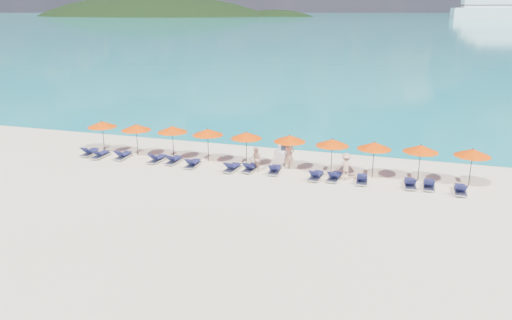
% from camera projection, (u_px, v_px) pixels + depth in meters
% --- Properties ---
extents(ground, '(1400.00, 1400.00, 0.00)m').
position_uv_depth(ground, '(240.00, 196.00, 27.45)').
color(ground, beige).
extents(sea, '(1600.00, 1300.00, 0.01)m').
position_uv_depth(sea, '(410.00, 16.00, 630.22)').
color(sea, '#1FA9B2').
rests_on(sea, ground).
extents(headland_main, '(374.00, 242.00, 126.50)m').
position_uv_depth(headland_main, '(153.00, 48.00, 616.71)').
color(headland_main, black).
rests_on(headland_main, ground).
extents(headland_small, '(162.00, 126.00, 85.50)m').
position_uv_depth(headland_small, '(274.00, 47.00, 591.62)').
color(headland_small, black).
rests_on(headland_small, ground).
extents(jetski, '(1.38, 2.39, 0.80)m').
position_uv_depth(jetski, '(284.00, 151.00, 34.83)').
color(jetski, white).
rests_on(jetski, ground).
extents(beachgoer_a, '(0.81, 0.70, 1.88)m').
position_uv_depth(beachgoer_a, '(289.00, 155.00, 31.75)').
color(beachgoer_a, tan).
rests_on(beachgoer_a, ground).
extents(beachgoer_b, '(0.88, 0.80, 1.57)m').
position_uv_depth(beachgoer_b, '(256.00, 159.00, 31.36)').
color(beachgoer_b, tan).
rests_on(beachgoer_b, ground).
extents(beachgoer_c, '(1.14, 0.65, 1.68)m').
position_uv_depth(beachgoer_c, '(346.00, 167.00, 29.77)').
color(beachgoer_c, tan).
rests_on(beachgoer_c, ground).
extents(umbrella_0, '(2.10, 2.10, 2.28)m').
position_uv_depth(umbrella_0, '(102.00, 124.00, 35.36)').
color(umbrella_0, black).
rests_on(umbrella_0, ground).
extents(umbrella_1, '(2.10, 2.10, 2.28)m').
position_uv_depth(umbrella_1, '(136.00, 127.00, 34.45)').
color(umbrella_1, black).
rests_on(umbrella_1, ground).
extents(umbrella_2, '(2.10, 2.10, 2.28)m').
position_uv_depth(umbrella_2, '(172.00, 129.00, 33.88)').
color(umbrella_2, black).
rests_on(umbrella_2, ground).
extents(umbrella_3, '(2.10, 2.10, 2.28)m').
position_uv_depth(umbrella_3, '(208.00, 132.00, 33.12)').
color(umbrella_3, black).
rests_on(umbrella_3, ground).
extents(umbrella_4, '(2.10, 2.10, 2.28)m').
position_uv_depth(umbrella_4, '(246.00, 135.00, 32.27)').
color(umbrella_4, black).
rests_on(umbrella_4, ground).
extents(umbrella_5, '(2.10, 2.10, 2.28)m').
position_uv_depth(umbrella_5, '(290.00, 138.00, 31.49)').
color(umbrella_5, black).
rests_on(umbrella_5, ground).
extents(umbrella_6, '(2.10, 2.10, 2.28)m').
position_uv_depth(umbrella_6, '(332.00, 142.00, 30.57)').
color(umbrella_6, black).
rests_on(umbrella_6, ground).
extents(umbrella_7, '(2.10, 2.10, 2.28)m').
position_uv_depth(umbrella_7, '(374.00, 146.00, 29.87)').
color(umbrella_7, black).
rests_on(umbrella_7, ground).
extents(umbrella_8, '(2.10, 2.10, 2.28)m').
position_uv_depth(umbrella_8, '(421.00, 149.00, 29.25)').
color(umbrella_8, black).
rests_on(umbrella_8, ground).
extents(umbrella_9, '(2.10, 2.10, 2.28)m').
position_uv_depth(umbrella_9, '(473.00, 153.00, 28.43)').
color(umbrella_9, black).
rests_on(umbrella_9, ground).
extents(lounger_0, '(0.73, 1.74, 0.66)m').
position_uv_depth(lounger_0, '(90.00, 152.00, 34.97)').
color(lounger_0, silver).
rests_on(lounger_0, ground).
extents(lounger_1, '(0.62, 1.70, 0.66)m').
position_uv_depth(lounger_1, '(100.00, 154.00, 34.41)').
color(lounger_1, silver).
rests_on(lounger_1, ground).
extents(lounger_2, '(0.70, 1.73, 0.66)m').
position_uv_depth(lounger_2, '(123.00, 155.00, 34.18)').
color(lounger_2, silver).
rests_on(lounger_2, ground).
extents(lounger_3, '(0.74, 1.74, 0.66)m').
position_uv_depth(lounger_3, '(157.00, 159.00, 33.43)').
color(lounger_3, silver).
rests_on(lounger_3, ground).
extents(lounger_4, '(0.66, 1.72, 0.66)m').
position_uv_depth(lounger_4, '(174.00, 160.00, 33.16)').
color(lounger_4, silver).
rests_on(lounger_4, ground).
extents(lounger_5, '(0.69, 1.72, 0.66)m').
position_uv_depth(lounger_5, '(193.00, 163.00, 32.41)').
color(lounger_5, silver).
rests_on(lounger_5, ground).
extents(lounger_6, '(0.78, 1.75, 0.66)m').
position_uv_depth(lounger_6, '(232.00, 167.00, 31.61)').
color(lounger_6, silver).
rests_on(lounger_6, ground).
extents(lounger_7, '(0.76, 1.75, 0.66)m').
position_uv_depth(lounger_7, '(250.00, 168.00, 31.57)').
color(lounger_7, silver).
rests_on(lounger_7, ground).
extents(lounger_8, '(0.75, 1.74, 0.66)m').
position_uv_depth(lounger_8, '(275.00, 170.00, 31.18)').
color(lounger_8, silver).
rests_on(lounger_8, ground).
extents(lounger_9, '(0.77, 1.75, 0.66)m').
position_uv_depth(lounger_9, '(316.00, 175.00, 30.09)').
color(lounger_9, silver).
rests_on(lounger_9, ground).
extents(lounger_10, '(0.79, 1.75, 0.66)m').
position_uv_depth(lounger_10, '(334.00, 176.00, 29.91)').
color(lounger_10, silver).
rests_on(lounger_10, ground).
extents(lounger_11, '(0.73, 1.74, 0.66)m').
position_uv_depth(lounger_11, '(362.00, 179.00, 29.45)').
color(lounger_11, silver).
rests_on(lounger_11, ground).
extents(lounger_12, '(0.76, 1.75, 0.66)m').
position_uv_depth(lounger_12, '(410.00, 183.00, 28.74)').
color(lounger_12, silver).
rests_on(lounger_12, ground).
extents(lounger_13, '(0.63, 1.71, 0.66)m').
position_uv_depth(lounger_13, '(429.00, 185.00, 28.53)').
color(lounger_13, silver).
rests_on(lounger_13, ground).
extents(lounger_14, '(0.63, 1.70, 0.66)m').
position_uv_depth(lounger_14, '(460.00, 189.00, 27.77)').
color(lounger_14, silver).
rests_on(lounger_14, ground).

